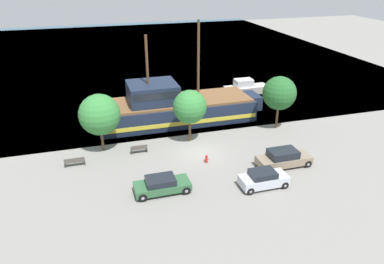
{
  "coord_description": "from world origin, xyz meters",
  "views": [
    {
      "loc": [
        -9.66,
        -30.21,
        16.56
      ],
      "look_at": [
        -0.07,
        2.0,
        1.2
      ],
      "focal_mm": 35.0,
      "sensor_mm": 36.0,
      "label": 1
    }
  ],
  "objects_px": {
    "parked_car_curb_mid": "(162,185)",
    "fire_hydrant": "(207,158)",
    "bench_promenade_west": "(75,162)",
    "pirate_ship": "(173,107)",
    "parked_car_curb_rear": "(263,179)",
    "bench_promenade_east": "(139,149)",
    "parked_car_curb_front": "(283,158)",
    "moored_boat_dockside": "(246,88)"
  },
  "relations": [
    {
      "from": "parked_car_curb_mid",
      "to": "parked_car_curb_rear",
      "type": "height_order",
      "value": "parked_car_curb_rear"
    },
    {
      "from": "bench_promenade_east",
      "to": "bench_promenade_west",
      "type": "bearing_deg",
      "value": -171.72
    },
    {
      "from": "pirate_ship",
      "to": "parked_car_curb_rear",
      "type": "height_order",
      "value": "pirate_ship"
    },
    {
      "from": "parked_car_curb_front",
      "to": "moored_boat_dockside",
      "type": "bearing_deg",
      "value": 75.41
    },
    {
      "from": "parked_car_curb_mid",
      "to": "fire_hydrant",
      "type": "height_order",
      "value": "parked_car_curb_mid"
    },
    {
      "from": "parked_car_curb_mid",
      "to": "parked_car_curb_rear",
      "type": "bearing_deg",
      "value": -10.82
    },
    {
      "from": "fire_hydrant",
      "to": "bench_promenade_west",
      "type": "height_order",
      "value": "bench_promenade_west"
    },
    {
      "from": "moored_boat_dockside",
      "to": "pirate_ship",
      "type": "bearing_deg",
      "value": -150.46
    },
    {
      "from": "moored_boat_dockside",
      "to": "bench_promenade_west",
      "type": "distance_m",
      "value": 26.92
    },
    {
      "from": "bench_promenade_east",
      "to": "parked_car_curb_front",
      "type": "bearing_deg",
      "value": -27.3
    },
    {
      "from": "parked_car_curb_mid",
      "to": "fire_hydrant",
      "type": "relative_size",
      "value": 5.7
    },
    {
      "from": "fire_hydrant",
      "to": "bench_promenade_east",
      "type": "distance_m",
      "value": 6.59
    },
    {
      "from": "parked_car_curb_mid",
      "to": "parked_car_curb_rear",
      "type": "distance_m",
      "value": 8.12
    },
    {
      "from": "moored_boat_dockside",
      "to": "fire_hydrant",
      "type": "bearing_deg",
      "value": -123.74
    },
    {
      "from": "parked_car_curb_front",
      "to": "bench_promenade_east",
      "type": "height_order",
      "value": "parked_car_curb_front"
    },
    {
      "from": "parked_car_curb_rear",
      "to": "bench_promenade_east",
      "type": "bearing_deg",
      "value": 135.01
    },
    {
      "from": "pirate_ship",
      "to": "bench_promenade_west",
      "type": "bearing_deg",
      "value": -145.14
    },
    {
      "from": "pirate_ship",
      "to": "moored_boat_dockside",
      "type": "xyz_separation_m",
      "value": [
        11.88,
        6.73,
        -0.92
      ]
    },
    {
      "from": "parked_car_curb_front",
      "to": "parked_car_curb_rear",
      "type": "height_order",
      "value": "parked_car_curb_front"
    },
    {
      "from": "parked_car_curb_mid",
      "to": "fire_hydrant",
      "type": "bearing_deg",
      "value": 35.87
    },
    {
      "from": "pirate_ship",
      "to": "parked_car_curb_front",
      "type": "height_order",
      "value": "pirate_ship"
    },
    {
      "from": "bench_promenade_west",
      "to": "pirate_ship",
      "type": "bearing_deg",
      "value": 34.86
    },
    {
      "from": "pirate_ship",
      "to": "parked_car_curb_mid",
      "type": "height_order",
      "value": "pirate_ship"
    },
    {
      "from": "parked_car_curb_front",
      "to": "bench_promenade_west",
      "type": "distance_m",
      "value": 18.46
    },
    {
      "from": "parked_car_curb_rear",
      "to": "fire_hydrant",
      "type": "bearing_deg",
      "value": 121.55
    },
    {
      "from": "parked_car_curb_mid",
      "to": "bench_promenade_west",
      "type": "height_order",
      "value": "parked_car_curb_mid"
    },
    {
      "from": "parked_car_curb_front",
      "to": "bench_promenade_west",
      "type": "height_order",
      "value": "parked_car_curb_front"
    },
    {
      "from": "pirate_ship",
      "to": "bench_promenade_west",
      "type": "distance_m",
      "value": 13.35
    },
    {
      "from": "parked_car_curb_mid",
      "to": "bench_promenade_west",
      "type": "xyz_separation_m",
      "value": [
        -6.52,
        6.25,
        -0.23
      ]
    },
    {
      "from": "parked_car_curb_mid",
      "to": "bench_promenade_east",
      "type": "distance_m",
      "value": 7.14
    },
    {
      "from": "pirate_ship",
      "to": "bench_promenade_east",
      "type": "height_order",
      "value": "pirate_ship"
    },
    {
      "from": "pirate_ship",
      "to": "bench_promenade_east",
      "type": "bearing_deg",
      "value": -126.79
    },
    {
      "from": "bench_promenade_west",
      "to": "parked_car_curb_mid",
      "type": "bearing_deg",
      "value": -43.8
    },
    {
      "from": "pirate_ship",
      "to": "bench_promenade_east",
      "type": "xyz_separation_m",
      "value": [
        -5.05,
        -6.75,
        -1.23
      ]
    },
    {
      "from": "moored_boat_dockside",
      "to": "fire_hydrant",
      "type": "distance_m",
      "value": 20.51
    },
    {
      "from": "moored_boat_dockside",
      "to": "bench_promenade_west",
      "type": "xyz_separation_m",
      "value": [
        -22.79,
        -14.33,
        -0.3
      ]
    },
    {
      "from": "parked_car_curb_mid",
      "to": "bench_promenade_east",
      "type": "xyz_separation_m",
      "value": [
        -0.65,
        7.1,
        -0.24
      ]
    },
    {
      "from": "bench_promenade_east",
      "to": "bench_promenade_west",
      "type": "xyz_separation_m",
      "value": [
        -5.86,
        -0.85,
        0.01
      ]
    },
    {
      "from": "parked_car_curb_rear",
      "to": "pirate_ship",
      "type": "bearing_deg",
      "value": 103.12
    },
    {
      "from": "parked_car_curb_mid",
      "to": "bench_promenade_west",
      "type": "relative_size",
      "value": 2.46
    },
    {
      "from": "parked_car_curb_front",
      "to": "bench_promenade_east",
      "type": "bearing_deg",
      "value": 152.7
    },
    {
      "from": "moored_boat_dockside",
      "to": "parked_car_curb_front",
      "type": "bearing_deg",
      "value": -104.59
    }
  ]
}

